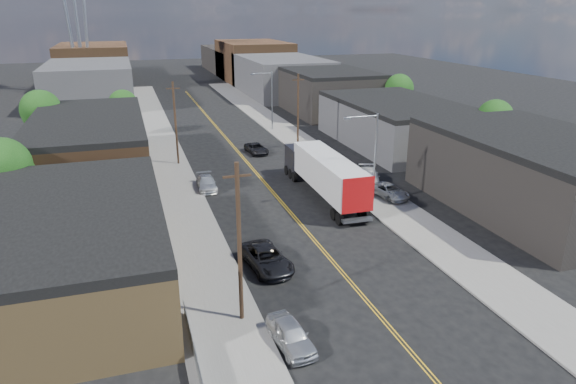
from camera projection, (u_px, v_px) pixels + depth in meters
ground at (222, 133)px, 78.47m from camera, size 260.00×260.00×0.00m
centerline at (244, 159)px, 65.00m from camera, size 0.32×120.00×0.01m
sidewalk_left at (168, 165)px, 62.27m from camera, size 5.00×140.00×0.15m
sidewalk_right at (314, 152)px, 67.68m from camera, size 5.00×140.00×0.15m
warehouse_tan at (73, 245)px, 34.68m from camera, size 12.00×22.00×5.60m
warehouse_brown at (90, 146)px, 57.87m from camera, size 12.00×26.00×6.60m
industrial_right_a at (535, 173)px, 47.62m from camera, size 14.00×22.00×7.10m
industrial_right_b at (397, 123)px, 71.14m from camera, size 14.00×24.00×6.10m
industrial_right_c at (327, 91)px, 94.24m from camera, size 14.00×22.00×7.60m
skyline_left_a at (90, 83)px, 102.87m from camera, size 16.00×30.00×8.00m
skyline_right_a at (281, 76)px, 114.27m from camera, size 16.00×30.00×8.00m
skyline_left_b at (94, 66)px, 124.99m from camera, size 16.00×26.00×10.00m
skyline_right_b at (254, 61)px, 136.38m from camera, size 16.00×26.00×10.00m
skyline_left_c at (98, 64)px, 143.45m from camera, size 16.00×40.00×7.00m
skyline_right_c at (238, 60)px, 154.85m from camera, size 16.00×40.00×7.00m
streetlight_near at (371, 153)px, 47.42m from camera, size 3.39×0.25×9.00m
streetlight_far at (269, 96)px, 78.85m from camera, size 3.39×0.25×9.00m
utility_pole_left_near at (239, 243)px, 29.51m from camera, size 1.60×0.26×10.00m
utility_pole_left_far at (176, 123)px, 60.94m from camera, size 1.60×0.26×10.00m
utility_pole_right at (298, 111)px, 68.31m from camera, size 1.60×0.26×10.00m
tree_left_near at (4, 170)px, 42.97m from camera, size 4.85×4.76×7.91m
tree_left_mid at (42, 113)px, 65.32m from camera, size 5.10×5.04×8.37m
tree_left_far at (124, 106)px, 74.77m from camera, size 4.35×4.20×6.97m
tree_right_near at (495, 120)px, 63.85m from camera, size 4.60×4.48×7.44m
tree_right_far at (399, 90)px, 85.30m from camera, size 4.85×4.76×7.91m
semi_truck at (322, 171)px, 51.41m from camera, size 3.12×17.11×4.48m
car_left_a at (291, 335)px, 28.58m from camera, size 2.18×4.42×1.45m
car_left_b at (264, 255)px, 38.02m from camera, size 1.61×3.94×1.27m
car_left_c at (266, 258)px, 37.27m from camera, size 3.31×5.90×1.56m
car_left_d at (206, 183)px, 53.71m from camera, size 2.13×4.77×1.36m
car_right_lot_a at (389, 191)px, 51.04m from camera, size 3.04×5.09×1.32m
car_right_lot_b at (369, 177)px, 54.81m from camera, size 4.08×5.91×1.59m
car_right_lot_c at (329, 156)px, 62.72m from camera, size 2.96×4.97×1.58m
car_ahead_truck at (256, 148)px, 67.29m from camera, size 2.59×4.89×1.31m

